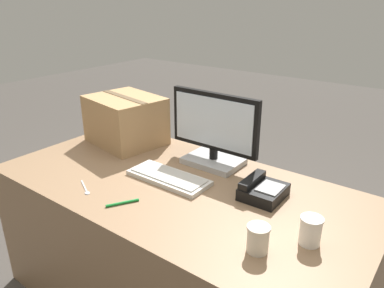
# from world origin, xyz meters

# --- Properties ---
(office_desk) EXTENTS (1.80, 0.90, 0.73)m
(office_desk) POSITION_xyz_m (0.00, 0.00, 0.36)
(office_desk) COLOR #8C6B4C
(office_desk) RESTS_ON ground_plane
(monitor) EXTENTS (0.51, 0.21, 0.39)m
(monitor) POSITION_xyz_m (0.01, 0.29, 0.90)
(monitor) COLOR #B7B7B7
(monitor) RESTS_ON office_desk
(keyboard) EXTENTS (0.41, 0.17, 0.03)m
(keyboard) POSITION_xyz_m (-0.06, 0.01, 0.74)
(keyboard) COLOR beige
(keyboard) RESTS_ON office_desk
(desk_phone) EXTENTS (0.17, 0.20, 0.08)m
(desk_phone) POSITION_xyz_m (0.38, 0.13, 0.76)
(desk_phone) COLOR black
(desk_phone) RESTS_ON office_desk
(paper_cup_left) EXTENTS (0.08, 0.08, 0.10)m
(paper_cup_left) POSITION_xyz_m (0.54, -0.22, 0.78)
(paper_cup_left) COLOR beige
(paper_cup_left) RESTS_ON office_desk
(paper_cup_right) EXTENTS (0.08, 0.08, 0.11)m
(paper_cup_right) POSITION_xyz_m (0.67, -0.07, 0.78)
(paper_cup_right) COLOR white
(paper_cup_right) RESTS_ON office_desk
(spoon) EXTENTS (0.14, 0.08, 0.00)m
(spoon) POSITION_xyz_m (-0.30, -0.30, 0.73)
(spoon) COLOR silver
(spoon) RESTS_ON office_desk
(cardboard_box) EXTENTS (0.47, 0.41, 0.28)m
(cardboard_box) POSITION_xyz_m (-0.59, 0.24, 0.87)
(cardboard_box) COLOR tan
(cardboard_box) RESTS_ON office_desk
(pen_marker) EXTENTS (0.08, 0.13, 0.01)m
(pen_marker) POSITION_xyz_m (-0.07, -0.29, 0.73)
(pen_marker) COLOR #198C33
(pen_marker) RESTS_ON office_desk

